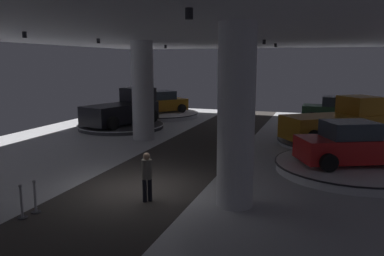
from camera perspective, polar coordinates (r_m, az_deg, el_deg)
The scene contains 17 objects.
ground at distance 13.57m, azimuth -8.02°, elevation -9.05°, with size 24.00×44.00×0.06m.
ceiling_with_spotlights at distance 12.88m, azimuth -8.65°, elevation 15.09°, with size 24.00×44.00×0.39m.
column_left at distance 21.49m, azimuth -7.44°, elevation 5.58°, with size 1.23×1.23×5.50m.
column_right at distance 11.34m, azimuth 6.65°, elevation 1.65°, with size 1.12×1.12×5.50m.
display_platform_mid_right at distance 16.51m, azimuth 22.76°, elevation -5.47°, with size 5.98×5.98×0.36m.
display_car_mid_right at distance 16.29m, azimuth 22.89°, elevation -2.34°, with size 4.57×3.52×1.71m.
display_platform_deep_right at distance 28.22m, azimuth 20.53°, elevation 0.76°, with size 5.78×5.78×0.27m.
display_car_deep_right at distance 28.10m, azimuth 20.70°, elevation 2.53°, with size 4.30×2.36×1.71m.
display_platform_deep_left at distance 30.49m, azimuth -4.80°, elevation 2.08°, with size 6.08×6.08×0.33m.
display_car_deep_left at distance 30.39m, azimuth -4.77°, elevation 3.79°, with size 4.04×4.40×1.71m.
display_platform_far_right at distance 21.59m, azimuth 20.21°, elevation -1.97°, with size 5.68×5.68×0.23m.
pickup_truck_far_right at distance 21.61m, azimuth 21.06°, elevation 0.78°, with size 5.51×4.83×2.30m.
display_platform_far_left at distance 25.56m, azimuth -10.61°, elevation 0.33°, with size 5.68×5.68×0.27m.
pickup_truck_far_left at distance 25.63m, azimuth -10.18°, elevation 2.75°, with size 3.75×5.67×2.30m.
visitor_walking_near at distance 12.03m, azimuth -6.80°, elevation -6.88°, with size 0.32×0.32×1.59m.
stanchion_a at distance 11.89m, azimuth -24.26°, elevation -10.65°, with size 0.28×0.28×1.01m.
stanchion_b at distance 12.15m, azimuth -22.52°, elevation -10.08°, with size 0.28×0.28×1.01m.
Camera 1 is at (5.91, -11.39, 4.40)m, focal length 35.43 mm.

